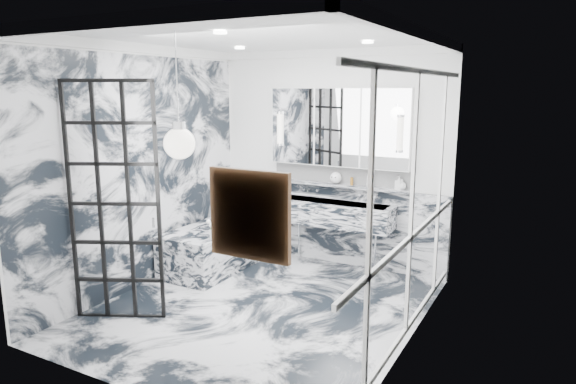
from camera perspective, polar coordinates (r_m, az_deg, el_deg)
The scene contains 25 objects.
floor at distance 5.64m, azimuth -3.13°, elevation -12.73°, with size 3.60×3.60×0.00m, color silver.
ceiling at distance 5.17m, azimuth -3.48°, elevation 16.88°, with size 3.60×3.60×0.00m, color white.
wall_back at distance 6.81m, azimuth 4.72°, elevation 3.72°, with size 3.60×3.60×0.00m, color white.
wall_front at distance 3.85m, azimuth -17.55°, elevation -2.70°, with size 3.60×3.60×0.00m, color white.
wall_left at distance 6.21m, azimuth -15.96°, elevation 2.59°, with size 3.60×3.60×0.00m, color white.
wall_right at distance 4.60m, azimuth 13.89°, elevation -0.25°, with size 3.60×3.60×0.00m, color white.
marble_clad_back at distance 6.95m, azimuth 4.52°, elevation -3.47°, with size 3.18×0.05×1.05m, color silver.
marble_clad_left at distance 6.21m, azimuth -15.83°, elevation 2.03°, with size 0.02×3.56×2.68m, color silver.
panel_molding at distance 4.63m, azimuth 13.59°, elevation -1.44°, with size 0.03×3.40×2.30m, color white.
soap_bottle_a at distance 6.54m, azimuth 9.06°, elevation 1.45°, with size 0.08×0.08×0.20m, color #8C5919.
soap_bottle_b at distance 6.43m, azimuth 12.24°, elevation 1.02°, with size 0.08×0.08×0.17m, color #4C4C51.
soap_bottle_c at distance 6.42m, azimuth 12.54°, elevation 0.83°, with size 0.10×0.10×0.13m, color silver.
face_pot at distance 6.71m, azimuth 5.33°, elevation 1.57°, with size 0.15×0.15×0.15m, color white.
amber_bottle at distance 6.63m, azimuth 7.09°, elevation 1.20°, with size 0.04×0.04×0.10m, color #8C5919.
flower_vase at distance 6.15m, azimuth -8.31°, elevation -4.72°, with size 0.08×0.08×0.12m, color silver.
crittall_door at distance 5.34m, azimuth -18.74°, elevation -1.25°, with size 0.88×0.04×2.38m, color black, non-canonical shape.
artwork at distance 3.21m, azimuth -4.31°, elevation -2.53°, with size 0.47×0.05×0.47m, color orange.
pendant_light at distance 4.11m, azimuth -11.97°, elevation 5.29°, with size 0.25×0.25×0.25m, color white.
trough_sink at distance 6.65m, azimuth 4.95°, elevation -2.34°, with size 1.60×0.45×0.30m, color silver.
ledge at distance 6.73m, azimuth 5.56°, elevation 0.77°, with size 1.90×0.14×0.04m, color silver.
subway_tile at distance 6.76m, azimuth 5.79°, elevation 1.97°, with size 1.90×0.03×0.23m, color white.
mirror_cabinet at distance 6.64m, azimuth 5.71°, elevation 7.15°, with size 1.90×0.16×1.00m, color white.
sconce_left at distance 6.91m, azimuth -0.93°, elevation 7.04°, with size 0.07×0.07×0.40m, color white.
sconce_right at distance 6.28m, azimuth 12.31°, elevation 6.34°, with size 0.07×0.07×0.40m, color white.
bathtub at distance 6.86m, azimuth -7.63°, elevation -5.92°, with size 0.75×1.65×0.55m, color silver.
Camera 1 is at (2.72, -4.37, 2.30)m, focal length 32.00 mm.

